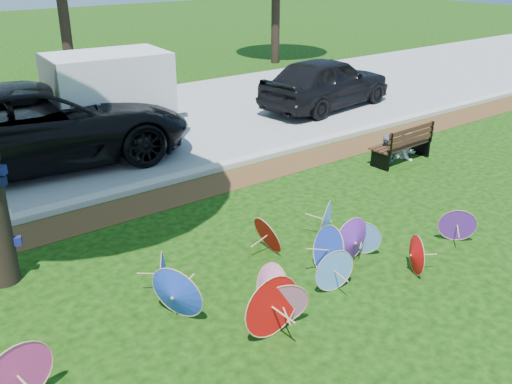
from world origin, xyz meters
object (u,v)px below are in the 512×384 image
Objects in this scene: black_van at (41,125)px; park_bench at (400,143)px; dark_pickup at (326,82)px; cargo_trailer at (110,93)px; parasol_pile at (279,272)px; person_right at (409,131)px; person_left at (389,136)px.

park_bench is at bearing -118.99° from black_van.
cargo_trailer is (-6.69, 0.66, 0.49)m from dark_pickup.
parasol_pile is 6.65m from person_right.
dark_pickup is (8.58, -0.18, -0.13)m from black_van.
park_bench is at bearing -178.39° from person_right.
dark_pickup is at bearing 68.48° from person_left.
parasol_pile is 7.97m from cargo_trailer.
person_right is at bearing -40.69° from cargo_trailer.
person_left is at bearing -44.94° from cargo_trailer.
dark_pickup reaches higher than person_left.
dark_pickup is at bearing 63.55° from person_right.
parasol_pile is 7.44m from black_van.
parasol_pile is at bearing -92.47° from cargo_trailer.
cargo_trailer is 2.12× the size of person_right.
black_van is at bearing -160.71° from cargo_trailer.
person_left is (-2.34, -4.52, -0.12)m from dark_pickup.
dark_pickup is 6.74m from cargo_trailer.
dark_pickup reaches higher than parasol_pile.
parasol_pile is 5.77× the size of person_left.
black_van reaches higher than parasol_pile.
parasol_pile is at bearing -166.58° from black_van.
cargo_trailer is (1.90, 0.48, 0.36)m from black_van.
black_van is 2.37× the size of cargo_trailer.
dark_pickup is 2.80× the size of park_bench.
black_van is at bearing 148.92° from person_left.
parasol_pile is 1.66× the size of dark_pickup.
person_right is (5.05, -5.18, -0.62)m from cargo_trailer.
person_left is at bearing -120.19° from black_van.
person_left is (5.38, 2.67, 0.30)m from parasol_pile.
park_bench is (4.70, -5.23, -0.85)m from cargo_trailer.
cargo_trailer is at bearing 77.21° from dark_pickup.
cargo_trailer reaches higher than person_right.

